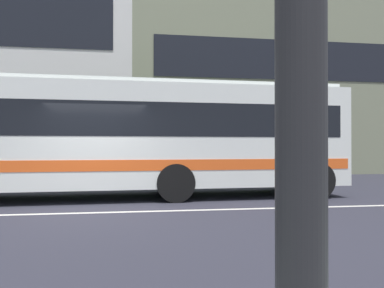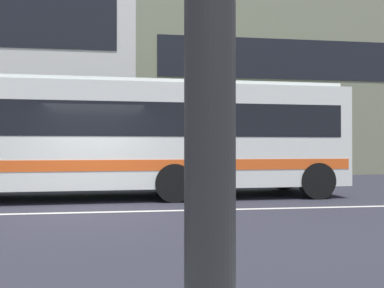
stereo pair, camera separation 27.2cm
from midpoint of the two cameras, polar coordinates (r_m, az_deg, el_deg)
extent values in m
plane|color=#2C2D38|center=(8.94, -14.07, -9.65)|extent=(160.00, 160.00, 0.00)
cube|color=silver|center=(8.94, -14.07, -9.62)|extent=(60.00, 0.16, 0.01)
cube|color=#25561A|center=(15.31, -15.84, -4.15)|extent=(18.17, 1.10, 0.88)
cube|color=gray|center=(28.21, 19.83, 7.02)|extent=(25.92, 11.57, 10.18)
cube|color=black|center=(23.41, 26.49, 10.61)|extent=(23.84, 0.04, 2.04)
cube|color=white|center=(11.27, -6.17, 1.07)|extent=(11.41, 2.94, 2.76)
cube|color=black|center=(11.29, -6.17, 3.17)|extent=(10.73, 2.93, 0.88)
cube|color=#EC591F|center=(11.28, -6.17, -2.79)|extent=(11.18, 2.95, 0.28)
cube|color=silver|center=(11.40, -6.16, 8.32)|extent=(10.94, 2.51, 0.12)
cylinder|color=black|center=(10.20, -1.84, -5.69)|extent=(1.01, 0.31, 1.00)
cylinder|color=black|center=(12.54, -3.28, -4.71)|extent=(1.01, 0.31, 1.00)
cylinder|color=black|center=(11.42, 18.36, -5.10)|extent=(1.01, 0.31, 1.00)
cylinder|color=black|center=(13.55, 13.68, -4.38)|extent=(1.01, 0.31, 1.00)
camera|label=1|loc=(0.14, -89.34, -0.01)|focal=36.68mm
camera|label=2|loc=(0.14, 90.66, 0.01)|focal=36.68mm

